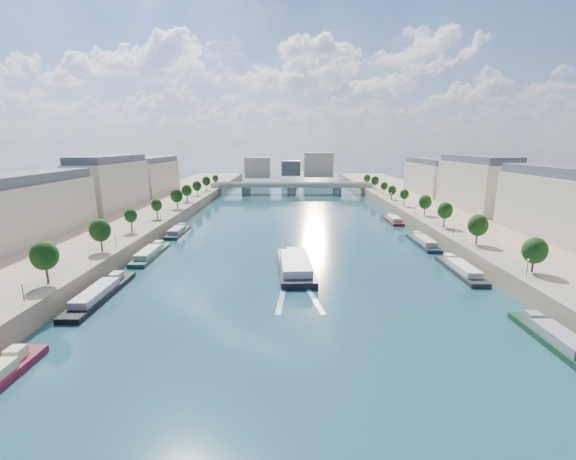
{
  "coord_description": "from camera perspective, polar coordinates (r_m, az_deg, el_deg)",
  "views": [
    {
      "loc": [
        -1.81,
        -38.64,
        34.75
      ],
      "look_at": [
        -2.16,
        93.88,
        5.0
      ],
      "focal_mm": 24.0,
      "sensor_mm": 36.0,
      "label": 1
    }
  ],
  "objects": [
    {
      "name": "pave_left",
      "position": [
        152.15,
        -21.12,
        0.53
      ],
      "size": [
        14.0,
        520.0,
        0.1
      ],
      "primitive_type": "cube",
      "color": "gray",
      "rests_on": "quay_left"
    },
    {
      "name": "buildings_left",
      "position": [
        173.05,
        -28.7,
        5.03
      ],
      "size": [
        16.0,
        226.0,
        23.2
      ],
      "color": "beige",
      "rests_on": "ground"
    },
    {
      "name": "tour_barge",
      "position": [
        108.78,
        1.07,
        -5.27
      ],
      "size": [
        10.88,
        32.41,
        4.34
      ],
      "rotation": [
        0.0,
        0.0,
        0.06
      ],
      "color": "black",
      "rests_on": "ground"
    },
    {
      "name": "quay_left",
      "position": [
        158.71,
        -26.1,
        -0.38
      ],
      "size": [
        44.0,
        520.0,
        5.0
      ],
      "primitive_type": "cube",
      "color": "#9E8460",
      "rests_on": "ground"
    },
    {
      "name": "trees_right",
      "position": [
        160.97,
        20.85,
        3.15
      ],
      "size": [
        4.8,
        268.8,
        8.26
      ],
      "color": "#382B1E",
      "rests_on": "ground"
    },
    {
      "name": "trees_left",
      "position": [
        152.31,
        -20.31,
        2.69
      ],
      "size": [
        4.8,
        268.8,
        8.26
      ],
      "color": "#382B1E",
      "rests_on": "ground"
    },
    {
      "name": "lamps_right",
      "position": [
        155.91,
        20.55,
        1.88
      ],
      "size": [
        0.36,
        200.36,
        4.28
      ],
      "color": "black",
      "rests_on": "ground"
    },
    {
      "name": "moored_barges_left",
      "position": [
        97.13,
        -26.97,
        -9.23
      ],
      "size": [
        5.0,
        157.13,
        3.6
      ],
      "color": "#192037",
      "rests_on": "ground"
    },
    {
      "name": "wake",
      "position": [
        93.69,
        1.23,
        -9.11
      ],
      "size": [
        10.75,
        26.02,
        0.04
      ],
      "color": "silver",
      "rests_on": "ground"
    },
    {
      "name": "skyline",
      "position": [
        358.76,
        0.96,
        9.44
      ],
      "size": [
        79.0,
        42.0,
        22.0
      ],
      "color": "beige",
      "rests_on": "ground"
    },
    {
      "name": "quay_right",
      "position": [
        160.34,
        27.56,
        -0.41
      ],
      "size": [
        44.0,
        520.0,
        5.0
      ],
      "primitive_type": "cube",
      "color": "#9E8460",
      "rests_on": "ground"
    },
    {
      "name": "pave_right",
      "position": [
        153.5,
        22.68,
        0.51
      ],
      "size": [
        14.0,
        520.0,
        0.1
      ],
      "primitive_type": "cube",
      "color": "gray",
      "rests_on": "quay_right"
    },
    {
      "name": "bridge",
      "position": [
        272.06,
        0.54,
        6.39
      ],
      "size": [
        112.0,
        12.0,
        8.15
      ],
      "color": "#C1B79E",
      "rests_on": "ground"
    },
    {
      "name": "ground",
      "position": [
        142.94,
        0.87,
        -1.42
      ],
      "size": [
        700.0,
        700.0,
        0.0
      ],
      "primitive_type": "plane",
      "color": "#0C3138",
      "rests_on": "ground"
    },
    {
      "name": "moored_barges_right",
      "position": [
        128.76,
        21.75,
        -3.54
      ],
      "size": [
        5.0,
        128.11,
        3.6
      ],
      "color": "#163721",
      "rests_on": "ground"
    },
    {
      "name": "buildings_right",
      "position": [
        174.82,
        30.05,
        4.95
      ],
      "size": [
        16.0,
        226.0,
        23.2
      ],
      "color": "beige",
      "rests_on": "ground"
    },
    {
      "name": "lamps_left",
      "position": [
        140.87,
        -20.94,
        0.77
      ],
      "size": [
        0.36,
        200.36,
        4.28
      ],
      "color": "black",
      "rests_on": "ground"
    }
  ]
}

